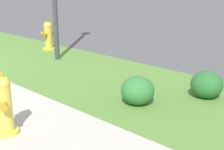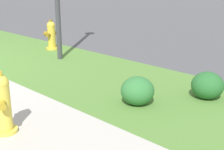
{
  "view_description": "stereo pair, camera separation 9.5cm",
  "coord_description": "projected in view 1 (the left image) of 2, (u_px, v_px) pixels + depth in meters",
  "views": [
    {
      "loc": [
        6.83,
        -1.68,
        1.75
      ],
      "look_at": [
        3.89,
        1.5,
        0.4
      ],
      "focal_mm": 50.0,
      "sensor_mm": 36.0,
      "label": 1
    },
    {
      "loc": [
        6.9,
        -1.62,
        1.75
      ],
      "look_at": [
        3.89,
        1.5,
        0.4
      ],
      "focal_mm": 50.0,
      "sensor_mm": 36.0,
      "label": 2
    }
  ],
  "objects": [
    {
      "name": "grass_verge",
      "position": [
        15.0,
        52.0,
        7.66
      ],
      "size": [
        18.0,
        2.58,
        0.01
      ],
      "primitive_type": "cube",
      "color": "#568438",
      "rests_on": "ground"
    },
    {
      "name": "shrub_bush_far_verge",
      "position": [
        138.0,
        91.0,
        4.48
      ],
      "size": [
        0.48,
        0.48,
        0.41
      ],
      "color": "#337538",
      "rests_on": "ground"
    },
    {
      "name": "fire_hydrant_far_end",
      "position": [
        3.0,
        105.0,
        3.55
      ],
      "size": [
        0.36,
        0.33,
        0.76
      ],
      "rotation": [
        0.0,
        0.0,
        2.63
      ],
      "color": "yellow",
      "rests_on": "ground"
    },
    {
      "name": "fire_hydrant_by_grass_verge",
      "position": [
        48.0,
        35.0,
        7.87
      ],
      "size": [
        0.36,
        0.39,
        0.76
      ],
      "rotation": [
        0.0,
        0.0,
        1.92
      ],
      "color": "gold",
      "rests_on": "ground"
    },
    {
      "name": "shrub_bush_mid_verge",
      "position": [
        207.0,
        85.0,
        4.73
      ],
      "size": [
        0.48,
        0.48,
        0.41
      ],
      "color": "#28662D",
      "rests_on": "ground"
    }
  ]
}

